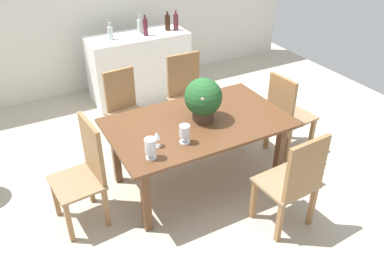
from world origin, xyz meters
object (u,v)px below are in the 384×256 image
(chair_far_right, at_px, (187,91))
(flower_centerpiece, at_px, (203,98))
(chair_near_right, at_px, (295,180))
(chair_foot_end, at_px, (286,112))
(kitchen_counter, at_px, (139,67))
(wine_bottle_clear, at_px, (110,33))
(chair_far_left, at_px, (125,108))
(wine_bottle_tall, at_px, (140,26))
(chair_head_end, at_px, (86,169))
(wine_bottle_amber, at_px, (176,22))
(crystal_vase_center_near, at_px, (185,132))
(wine_glass, at_px, (157,136))
(dining_table, at_px, (198,129))
(crystal_vase_left, at_px, (151,147))
(wine_bottle_green, at_px, (145,27))
(wine_bottle_dark, at_px, (167,22))

(chair_far_right, xyz_separation_m, flower_centerpiece, (-0.34, -0.99, 0.42))
(chair_near_right, bearing_deg, chair_foot_end, -129.97)
(kitchen_counter, relative_size, wine_bottle_clear, 6.07)
(chair_far_left, height_order, chair_foot_end, chair_foot_end)
(chair_far_right, xyz_separation_m, wine_bottle_clear, (-0.55, 1.13, 0.50))
(flower_centerpiece, relative_size, wine_bottle_tall, 1.69)
(chair_foot_end, distance_m, kitchen_counter, 2.35)
(chair_head_end, relative_size, wine_bottle_amber, 3.70)
(chair_head_end, bearing_deg, wine_bottle_tall, 141.61)
(chair_near_right, height_order, wine_bottle_clear, wine_bottle_clear)
(chair_foot_end, relative_size, flower_centerpiece, 2.29)
(flower_centerpiece, distance_m, crystal_vase_center_near, 0.47)
(wine_glass, height_order, wine_bottle_tall, wine_bottle_tall)
(dining_table, relative_size, chair_near_right, 1.77)
(wine_glass, xyz_separation_m, kitchen_counter, (0.77, 2.37, -0.37))
(wine_bottle_clear, bearing_deg, crystal_vase_left, -101.45)
(crystal_vase_center_near, bearing_deg, wine_bottle_clear, 86.69)
(chair_far_right, height_order, kitchen_counter, chair_far_right)
(wine_bottle_green, bearing_deg, wine_bottle_dark, 11.49)
(wine_bottle_clear, distance_m, wine_bottle_amber, 0.96)
(chair_near_right, xyz_separation_m, wine_bottle_green, (-0.08, 3.07, 0.53))
(crystal_vase_center_near, relative_size, wine_bottle_tall, 0.69)
(chair_head_end, height_order, wine_bottle_amber, wine_bottle_amber)
(crystal_vase_left, relative_size, wine_bottle_tall, 0.75)
(chair_head_end, xyz_separation_m, kitchen_counter, (1.38, 2.15, -0.09))
(kitchen_counter, bearing_deg, chair_far_left, -118.97)
(chair_near_right, height_order, kitchen_counter, chair_near_right)
(flower_centerpiece, bearing_deg, chair_near_right, -71.30)
(wine_bottle_tall, bearing_deg, wine_glass, -109.10)
(chair_far_right, bearing_deg, chair_head_end, -145.79)
(chair_far_left, distance_m, wine_bottle_clear, 1.28)
(crystal_vase_left, relative_size, wine_bottle_clear, 0.83)
(kitchen_counter, height_order, wine_bottle_green, wine_bottle_green)
(chair_foot_end, relative_size, wine_bottle_amber, 3.59)
(crystal_vase_left, distance_m, wine_bottle_amber, 2.86)
(dining_table, distance_m, chair_far_right, 1.08)
(chair_foot_end, relative_size, crystal_vase_left, 5.18)
(chair_head_end, height_order, chair_foot_end, chair_head_end)
(chair_head_end, bearing_deg, wine_bottle_clear, 149.86)
(chair_head_end, xyz_separation_m, chair_foot_end, (2.29, -0.02, -0.03))
(chair_near_right, height_order, wine_bottle_green, wine_bottle_green)
(chair_far_right, height_order, wine_glass, chair_far_right)
(chair_head_end, height_order, wine_glass, chair_head_end)
(chair_far_left, bearing_deg, wine_bottle_tall, 54.07)
(dining_table, bearing_deg, wine_glass, -158.52)
(wine_glass, bearing_deg, wine_bottle_green, 69.28)
(chair_far_right, xyz_separation_m, crystal_vase_center_near, (-0.69, -1.28, 0.29))
(chair_far_left, distance_m, wine_glass, 1.26)
(dining_table, height_order, chair_foot_end, chair_foot_end)
(flower_centerpiece, bearing_deg, kitchen_counter, 85.45)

